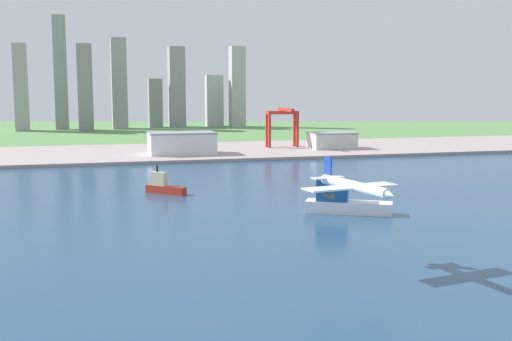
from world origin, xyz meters
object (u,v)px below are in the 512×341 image
Objects in this scene: tugboat_small at (164,186)px; ferry_boat at (343,201)px; airplane_landing at (354,186)px; warehouse_annex at (332,140)px; port_crane_red at (283,118)px; warehouse_main at (182,143)px.

ferry_boat is at bearing -46.12° from tugboat_small.
ferry_boat is at bearing 69.09° from airplane_landing.
tugboat_small is 243.64m from warehouse_annex.
airplane_landing reaches higher than tugboat_small.
warehouse_annex is at bearing -30.82° from port_crane_red.
airplane_landing is 353.36m from warehouse_annex.
tugboat_small is 239.83m from port_crane_red.
ferry_boat is 280.12m from port_crane_red.
airplane_landing is 0.94× the size of port_crane_red.
airplane_landing is 0.96× the size of warehouse_annex.
airplane_landing reaches higher than warehouse_annex.
warehouse_main is at bearing -160.37° from port_crane_red.
port_crane_red is at bearing 77.80° from ferry_boat.
ferry_boat is at bearing -110.90° from warehouse_annex.
ferry_boat reaches higher than warehouse_annex.
airplane_landing reaches higher than warehouse_main.
tugboat_small is at bearing -122.25° from port_crane_red.
port_crane_red is 46.52m from warehouse_annex.
port_crane_red is (127.36, 201.89, 23.24)m from tugboat_small.
airplane_landing reaches higher than ferry_boat.
port_crane_red is at bearing 19.63° from warehouse_main.
ferry_boat is 1.90× the size of tugboat_small.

